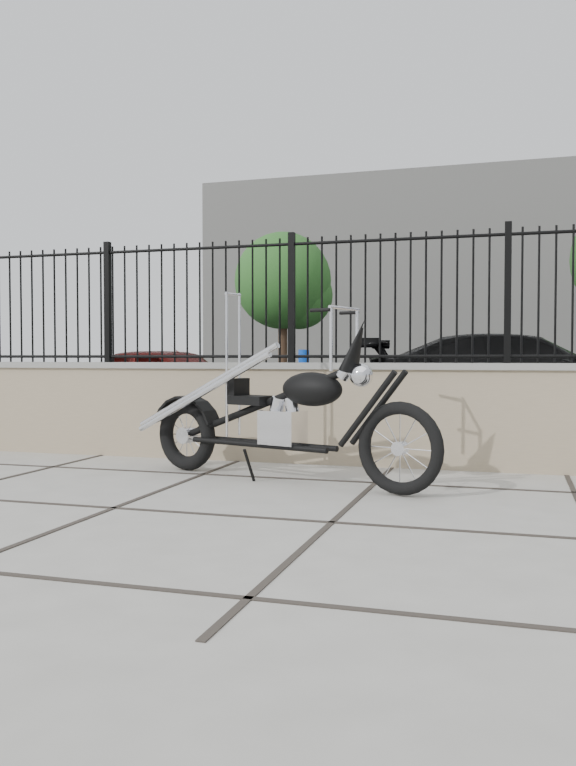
{
  "coord_description": "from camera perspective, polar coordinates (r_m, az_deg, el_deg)",
  "views": [
    {
      "loc": [
        1.06,
        -4.41,
        1.01
      ],
      "look_at": [
        -0.78,
        1.66,
        0.79
      ],
      "focal_mm": 35.0,
      "sensor_mm": 36.0,
      "label": 1
    }
  ],
  "objects": [
    {
      "name": "parking_lot",
      "position": [
        16.97,
        13.26,
        -1.48
      ],
      "size": [
        30.0,
        30.0,
        0.0
      ],
      "primitive_type": "plane",
      "color": "black",
      "rests_on": "ground"
    },
    {
      "name": "tree_left",
      "position": [
        22.58,
        -0.4,
        8.14
      ],
      "size": [
        2.9,
        2.9,
        4.9
      ],
      "rotation": [
        0.0,
        0.0,
        -0.35
      ],
      "color": "#382619",
      "rests_on": "ground_plane"
    },
    {
      "name": "car_red",
      "position": [
        12.29,
        -9.02,
        0.06
      ],
      "size": [
        3.81,
        2.46,
        1.21
      ],
      "primitive_type": "imported",
      "rotation": [
        0.0,
        0.0,
        1.25
      ],
      "color": "#470C0A",
      "rests_on": "parking_lot"
    },
    {
      "name": "background_building",
      "position": [
        31.07,
        14.95,
        7.45
      ],
      "size": [
        22.0,
        6.0,
        8.0
      ],
      "primitive_type": "cube",
      "color": "beige",
      "rests_on": "ground_plane"
    },
    {
      "name": "chopper_motorcycle",
      "position": [
        6.06,
        -0.82,
        -0.09
      ],
      "size": [
        2.65,
        1.29,
        1.59
      ],
      "primitive_type": null,
      "rotation": [
        0.0,
        0.0,
        -0.33
      ],
      "color": "black",
      "rests_on": "ground_plane"
    },
    {
      "name": "bollard_a",
      "position": [
        9.21,
        1.21,
        -0.88
      ],
      "size": [
        0.15,
        0.15,
        1.1
      ],
      "primitive_type": "cylinder",
      "rotation": [
        0.0,
        0.0,
        -0.16
      ],
      "color": "#0E29DA",
      "rests_on": "ground_plane"
    },
    {
      "name": "ground_plane",
      "position": [
        4.65,
        3.36,
        -10.61
      ],
      "size": [
        90.0,
        90.0,
        0.0
      ],
      "primitive_type": "plane",
      "color": "#99968E",
      "rests_on": "ground"
    },
    {
      "name": "car_black",
      "position": [
        11.58,
        17.45,
        0.25
      ],
      "size": [
        4.8,
        2.24,
        1.36
      ],
      "primitive_type": "imported",
      "rotation": [
        0.0,
        0.0,
        1.64
      ],
      "color": "black",
      "rests_on": "parking_lot"
    },
    {
      "name": "iron_fence",
      "position": [
        7.01,
        8.19,
        6.44
      ],
      "size": [
        14.0,
        0.08,
        1.2
      ],
      "primitive_type": "cube",
      "color": "black",
      "rests_on": "retaining_wall"
    },
    {
      "name": "retaining_wall",
      "position": [
        7.01,
        8.14,
        -2.39
      ],
      "size": [
        14.0,
        0.36,
        0.96
      ],
      "primitive_type": "cube",
      "color": "gray",
      "rests_on": "ground_plane"
    }
  ]
}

